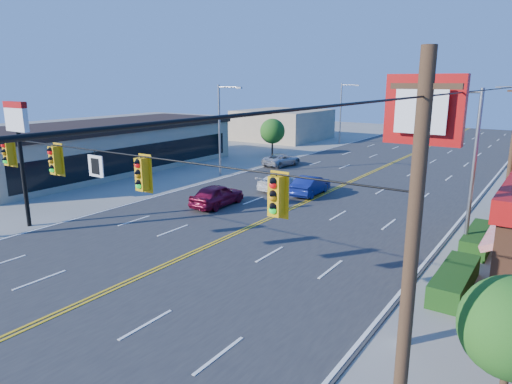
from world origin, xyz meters
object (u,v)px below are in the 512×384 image
Objects in this scene: signal_span at (74,178)px; kfc_pylon at (420,160)px; pizza_hut_sign at (19,138)px; car_white at (281,183)px; car_blue at (310,186)px; car_magenta at (217,196)px; car_silver at (282,160)px.

signal_span is 2.86× the size of kfc_pylon.
car_white is at bearing 64.48° from pizza_hut_sign.
pizza_hut_sign is at bearing 53.63° from car_blue.
car_magenta is (-4.37, 13.52, -4.13)m from signal_span.
car_magenta is 15.91m from car_silver.
car_magenta is at bearing 56.17° from car_blue.
car_white is 10.35m from car_silver.
pizza_hut_sign is at bearing 159.81° from signal_span.
pizza_hut_sign is (-10.88, 4.00, 0.30)m from signal_span.
car_white is at bearing 131.98° from kfc_pylon.
car_magenta is 6.55m from car_white.
kfc_pylon is 1.92× the size of car_magenta.
kfc_pylon is 18.94m from car_magenta.
pizza_hut_sign is 25.40m from car_silver.
kfc_pylon is 1.94× the size of car_silver.
car_magenta is 7.41m from car_blue.
car_blue is at bearing -122.31° from car_magenta.
signal_span reaches higher than car_magenta.
car_silver is (2.34, 24.88, -4.57)m from pizza_hut_sign.
kfc_pylon is 1.99× the size of car_white.
pizza_hut_sign is at bearing 180.00° from kfc_pylon.
signal_span reaches higher than pizza_hut_sign.
car_blue is (3.72, 6.41, -0.04)m from car_magenta.
signal_span is 11.87m from kfc_pylon.
car_silver is at bearing 106.47° from signal_span.
car_white reaches higher than car_silver.
car_silver is (-5.28, 8.90, -0.01)m from car_white.
pizza_hut_sign is 1.60× the size of car_white.
car_white is at bearing -101.99° from car_magenta.
car_magenta reaches higher than car_silver.
car_magenta is 1.02× the size of car_blue.
car_blue is at bearing 139.35° from car_silver.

